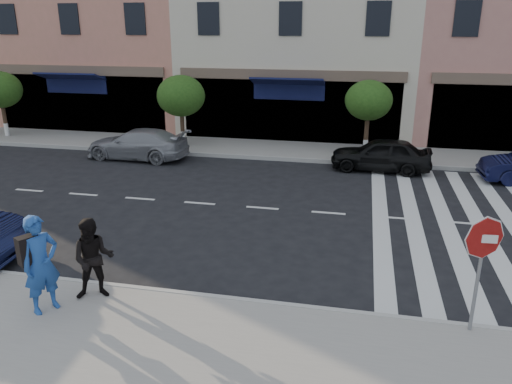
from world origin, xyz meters
name	(u,v)px	position (x,y,z in m)	size (l,w,h in m)	color
ground	(228,268)	(0.00, 0.00, 0.00)	(120.00, 120.00, 0.00)	black
sidewalk_near	(167,371)	(0.00, -3.75, 0.07)	(60.00, 4.50, 0.15)	gray
sidewalk_far	(294,151)	(0.00, 11.00, 0.07)	(60.00, 3.00, 0.15)	gray
building_centre	(303,19)	(-0.50, 17.00, 5.50)	(11.00, 9.00, 11.00)	beige
street_tree_wa	(0,90)	(-14.00, 10.80, 2.33)	(2.00, 2.00, 3.05)	#473323
street_tree_wb	(181,96)	(-5.00, 10.80, 2.31)	(2.10, 2.10, 3.06)	#473323
street_tree_c	(369,101)	(3.00, 10.80, 2.36)	(1.90, 1.90, 3.04)	#473323
stop_sign	(483,248)	(4.92, -1.67, 1.76)	(0.77, 0.12, 2.18)	gray
photographer	(41,264)	(-2.86, -2.63, 1.11)	(0.70, 0.46, 1.91)	#214C9A
walker	(93,259)	(-2.17, -2.00, 0.98)	(0.81, 0.63, 1.66)	black
car_far_left	(137,144)	(-6.19, 8.64, 0.62)	(1.72, 4.24, 1.23)	gray
car_far_mid	(381,154)	(3.58, 8.93, 0.63)	(1.49, 3.71, 1.26)	black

